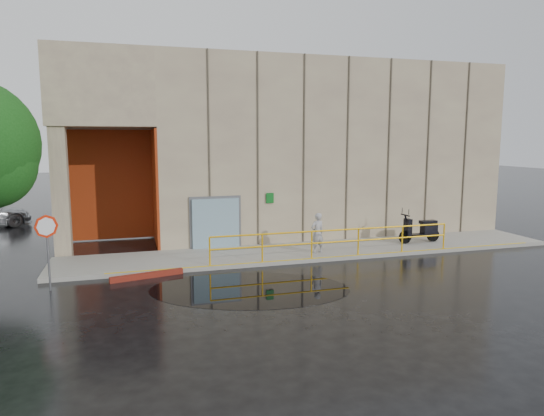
{
  "coord_description": "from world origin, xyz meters",
  "views": [
    {
      "loc": [
        -3.09,
        -13.28,
        4.5
      ],
      "look_at": [
        1.72,
        3.0,
        2.11
      ],
      "focal_mm": 32.0,
      "sensor_mm": 36.0,
      "label": 1
    }
  ],
  "objects": [
    {
      "name": "ground",
      "position": [
        0.0,
        0.0,
        0.0
      ],
      "size": [
        120.0,
        120.0,
        0.0
      ],
      "primitive_type": "plane",
      "color": "black",
      "rests_on": "ground"
    },
    {
      "name": "sidewalk",
      "position": [
        4.0,
        4.5,
        0.07
      ],
      "size": [
        20.0,
        3.0,
        0.15
      ],
      "primitive_type": "cube",
      "color": "gray",
      "rests_on": "ground"
    },
    {
      "name": "building",
      "position": [
        5.1,
        10.98,
        4.21
      ],
      "size": [
        20.0,
        10.17,
        8.0
      ],
      "color": "gray",
      "rests_on": "ground"
    },
    {
      "name": "guardrail",
      "position": [
        4.25,
        3.15,
        0.68
      ],
      "size": [
        9.56,
        0.06,
        1.03
      ],
      "color": "#FCB50D",
      "rests_on": "sidewalk"
    },
    {
      "name": "person",
      "position": [
        3.8,
        3.86,
        0.93
      ],
      "size": [
        0.65,
        0.5,
        1.57
      ],
      "primitive_type": "imported",
      "rotation": [
        0.0,
        0.0,
        3.39
      ],
      "color": "#A8A8AD",
      "rests_on": "sidewalk"
    },
    {
      "name": "scooter",
      "position": [
        8.73,
        4.42,
        1.01
      ],
      "size": [
        1.95,
        0.66,
        1.5
      ],
      "rotation": [
        0.0,
        0.0,
        0.02
      ],
      "color": "black",
      "rests_on": "sidewalk"
    },
    {
      "name": "stop_sign",
      "position": [
        -5.5,
        2.12,
        1.71
      ],
      "size": [
        0.63,
        0.36,
        2.32
      ],
      "rotation": [
        0.0,
        0.0,
        0.1
      ],
      "color": "slate",
      "rests_on": "ground"
    },
    {
      "name": "red_curb",
      "position": [
        -2.65,
        2.68,
        0.09
      ],
      "size": [
        2.38,
        0.72,
        0.18
      ],
      "primitive_type": "cube",
      "rotation": [
        0.0,
        0.0,
        0.23
      ],
      "color": "maroon",
      "rests_on": "ground"
    },
    {
      "name": "puddle",
      "position": [
        0.3,
        0.58,
        0.0
      ],
      "size": [
        6.89,
        5.28,
        0.01
      ],
      "primitive_type": "cube",
      "rotation": [
        0.0,
        0.0,
        -0.28
      ],
      "color": "black",
      "rests_on": "ground"
    }
  ]
}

